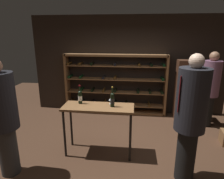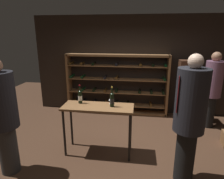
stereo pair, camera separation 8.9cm
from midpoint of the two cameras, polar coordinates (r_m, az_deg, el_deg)
The scene contains 11 objects.
ground_plane at distance 4.20m, azimuth 2.32°, elevation -17.15°, with size 10.39×10.39×0.00m, color #472D1E.
back_wall at distance 5.78m, azimuth 4.15°, elevation 6.98°, with size 5.57×0.10×2.80m, color black.
wine_rack at distance 5.71m, azimuth 0.35°, elevation 1.40°, with size 2.92×0.32×1.74m.
tasting_table at distance 3.75m, azimuth -4.67°, elevation -6.62°, with size 1.33×0.50×0.98m.
person_bystander_red_print at distance 3.57m, azimuth -29.81°, elevation -6.27°, with size 0.46×0.46×1.94m.
person_host_in_suit at distance 5.38m, azimuth 26.17°, elevation 0.84°, with size 0.41×0.41×1.89m.
person_guest_blue_shirt at distance 3.17m, azimuth 21.01°, elevation -6.78°, with size 0.46×0.46×2.03m.
display_cabinet at distance 5.66m, azimuth 19.66°, elevation -0.19°, with size 0.44×0.36×1.63m, color #4C2D1E.
wine_bottle_green_slim at distance 3.63m, azimuth -0.61°, elevation -2.91°, with size 0.08×0.08×0.38m.
wine_bottle_gold_foil at distance 3.85m, azimuth -9.88°, elevation -2.11°, with size 0.08×0.08×0.37m.
wine_glass_stemmed_center at distance 3.78m, azimuth -0.96°, elevation -2.77°, with size 0.09×0.09×0.14m.
Camera 1 is at (0.20, -3.52, 2.28)m, focal length 31.56 mm.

